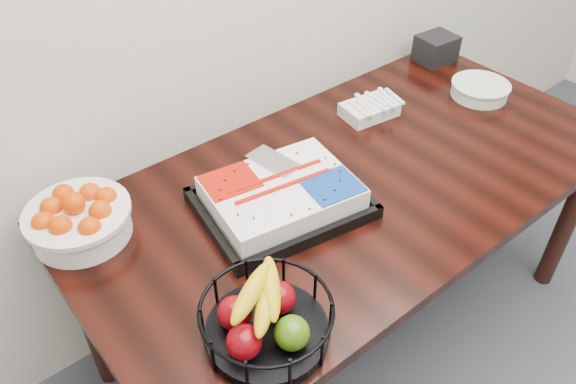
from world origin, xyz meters
TOP-DOWN VIEW (x-y plane):
  - table at (0.00, 2.00)m, footprint 1.80×0.90m
  - cake_tray at (-0.28, 2.03)m, footprint 0.51×0.43m
  - tangerine_bowl at (-0.77, 2.29)m, footprint 0.28×0.28m
  - fruit_basket at (-0.58, 1.71)m, footprint 0.30×0.30m
  - plate_stack at (0.68, 2.06)m, footprint 0.21×0.21m
  - fork_bag at (0.27, 2.22)m, footprint 0.20×0.15m
  - napkin_box at (0.78, 2.35)m, footprint 0.16×0.14m

SIDE VIEW (x-z plane):
  - table at x=0.00m, z-range 0.29..1.04m
  - plate_stack at x=0.68m, z-range 0.75..0.80m
  - fork_bag at x=0.27m, z-range 0.75..0.80m
  - cake_tray at x=-0.28m, z-range 0.75..0.84m
  - napkin_box at x=0.78m, z-range 0.75..0.86m
  - fruit_basket at x=-0.58m, z-range 0.74..0.90m
  - tangerine_bowl at x=-0.77m, z-range 0.74..0.92m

